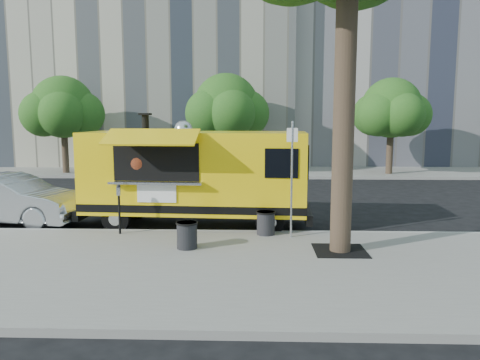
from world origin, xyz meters
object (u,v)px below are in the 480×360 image
object	(u,v)px
far_tree_c	(391,108)
food_truck	(195,174)
sign_post	(292,172)
trash_bin_right	(266,222)
sedan	(10,199)
far_tree_a	(63,107)
parking_meter	(119,203)
trash_bin_left	(187,234)
far_tree_b	(226,106)

from	to	relation	value
far_tree_c	food_truck	xyz separation A→B (m)	(-9.17, -12.23, -2.15)
sign_post	trash_bin_right	bearing A→B (deg)	158.91
trash_bin_right	far_tree_c	bearing A→B (deg)	62.61
sign_post	sedan	size ratio (longest dim) A/B	0.65
far_tree_a	sedan	xyz separation A→B (m)	(3.15, -11.97, -3.01)
parking_meter	trash_bin_left	size ratio (longest dim) A/B	2.11
sedan	far_tree_b	bearing A→B (deg)	-15.73
far_tree_b	parking_meter	size ratio (longest dim) A/B	4.12
trash_bin_left	far_tree_c	bearing A→B (deg)	59.17
far_tree_b	trash_bin_right	distance (m)	14.52
sedan	sign_post	bearing A→B (deg)	-93.00
far_tree_b	parking_meter	distance (m)	14.48
far_tree_b	sign_post	bearing A→B (deg)	-79.85
sign_post	sedan	world-z (taller)	sign_post
far_tree_a	trash_bin_left	bearing A→B (deg)	-59.00
far_tree_b	food_truck	xyz separation A→B (m)	(-0.17, -12.53, -2.26)
parking_meter	trash_bin_right	distance (m)	3.93
sign_post	trash_bin_left	xyz separation A→B (m)	(-2.55, -1.13, -1.36)
far_tree_c	parking_meter	xyz separation A→B (m)	(-11.00, -13.75, -2.74)
sedan	trash_bin_right	world-z (taller)	sedan
trash_bin_right	trash_bin_left	bearing A→B (deg)	-144.02
sedan	trash_bin_left	distance (m)	6.59
far_tree_a	food_truck	distance (m)	15.16
food_truck	trash_bin_right	distance (m)	2.77
food_truck	sedan	world-z (taller)	food_truck
far_tree_a	parking_meter	bearing A→B (deg)	-62.85
far_tree_c	trash_bin_left	distance (m)	17.86
parking_meter	far_tree_c	bearing A→B (deg)	51.34
far_tree_c	sign_post	distance (m)	15.48
far_tree_a	far_tree_b	distance (m)	9.01
sedan	trash_bin_right	distance (m)	7.93
far_tree_a	trash_bin_right	distance (m)	17.74
far_tree_c	far_tree_b	bearing A→B (deg)	178.09
sedan	trash_bin_left	world-z (taller)	sedan
sign_post	trash_bin_left	world-z (taller)	sign_post
far_tree_b	parking_meter	bearing A→B (deg)	-98.10
far_tree_a	trash_bin_left	distance (m)	17.78
far_tree_c	far_tree_a	bearing A→B (deg)	-179.68
far_tree_b	far_tree_a	bearing A→B (deg)	-177.46
far_tree_c	trash_bin_left	world-z (taller)	far_tree_c
far_tree_c	sedan	distance (m)	19.37
food_truck	trash_bin_right	bearing A→B (deg)	-32.01
food_truck	sedan	distance (m)	5.74
far_tree_c	trash_bin_left	size ratio (longest dim) A/B	8.23
sign_post	sedan	distance (m)	8.68
far_tree_c	sedan	xyz separation A→B (m)	(-14.85, -12.07, -2.96)
far_tree_a	sign_post	world-z (taller)	far_tree_a
far_tree_a	far_tree_c	distance (m)	18.00
far_tree_a	far_tree_b	bearing A→B (deg)	2.54
far_tree_b	food_truck	bearing A→B (deg)	-90.79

